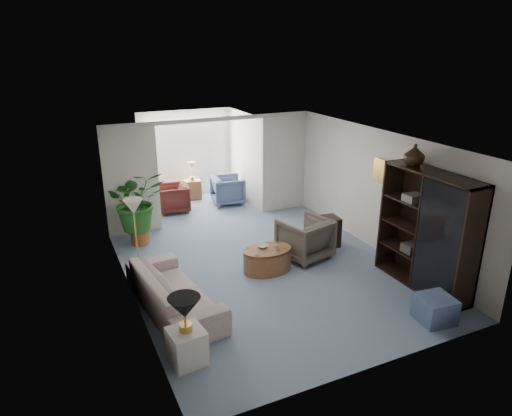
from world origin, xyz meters
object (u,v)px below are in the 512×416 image
floor_lamp (133,207)px  sunroom_table (193,190)px  framed_picture (385,172)px  side_table_dark (326,232)px  wingback_chair (305,238)px  cabinet_urn (414,155)px  end_table (187,346)px  sunroom_chair_maroon (173,198)px  plant_pot (140,236)px  coffee_bowl (263,246)px  entertainment_cabinet (427,231)px  sofa (174,291)px  table_lamp (184,308)px  ottoman (435,309)px  coffee_cup (277,247)px  coffee_table (267,260)px  sunroom_chair_blue (228,190)px

floor_lamp → sunroom_table: 4.28m
framed_picture → side_table_dark: (-0.83, 0.69, -1.38)m
wingback_chair → cabinet_urn: size_ratio=2.46×
end_table → sunroom_chair_maroon: bearing=76.3°
floor_lamp → plant_pot: bearing=76.6°
coffee_bowl → entertainment_cabinet: size_ratio=0.09×
wingback_chair → sunroom_table: size_ratio=1.68×
side_table_dark → cabinet_urn: cabinet_urn is taller
plant_pot → sunroom_chair_maroon: 2.04m
sofa → table_lamp: table_lamp is taller
sunroom_chair_maroon → ottoman: bearing=27.7°
side_table_dark → sunroom_chair_maroon: bearing=124.5°
coffee_cup → plant_pot: (-2.07, 2.40, -0.34)m
end_table → wingback_chair: (3.10, 2.13, 0.16)m
sofa → coffee_table: 2.05m
table_lamp → floor_lamp: size_ratio=1.22×
coffee_bowl → ottoman: bearing=-58.3°
side_table_dark → sunroom_chair_maroon: 4.18m
sunroom_chair_maroon → sunroom_table: 1.06m
coffee_bowl → wingback_chair: size_ratio=0.22×
plant_pot → sunroom_chair_maroon: bearing=54.1°
framed_picture → coffee_table: 2.88m
framed_picture → sunroom_chair_blue: size_ratio=0.61×
sofa → plant_pot: size_ratio=5.70×
framed_picture → sunroom_chair_blue: (-1.69, 4.13, -1.33)m
entertainment_cabinet → plant_pot: entertainment_cabinet is taller
end_table → table_lamp: (0.00, 0.00, 0.60)m
floor_lamp → cabinet_urn: cabinet_urn is taller
sofa → sunroom_chair_maroon: bearing=-21.9°
sofa → table_lamp: size_ratio=5.18×
coffee_bowl → framed_picture: bearing=-6.5°
ottoman → floor_lamp: bearing=135.3°
coffee_bowl → plant_pot: (-1.87, 2.20, -0.31)m
side_table_dark → sunroom_chair_maroon: size_ratio=0.82×
sofa → sunroom_chair_maroon: (1.23, 4.53, 0.02)m
table_lamp → coffee_bowl: size_ratio=2.23×
coffee_cup → side_table_dark: bearing=22.2°
sofa → coffee_cup: (2.11, 0.48, 0.17)m
coffee_table → plant_pot: (-1.92, 2.30, -0.07)m
side_table_dark → coffee_cup: bearing=-157.8°
ottoman → sunroom_table: (-1.60, 7.30, 0.06)m
sunroom_chair_blue → coffee_table: bearing=176.9°
coffee_cup → ottoman: bearing=-59.6°
sunroom_chair_maroon → sunroom_table: sunroom_chair_maroon is taller
coffee_cup → cabinet_urn: cabinet_urn is taller
framed_picture → wingback_chair: bearing=165.6°
plant_pot → wingback_chair: bearing=-36.2°
coffee_table → side_table_dark: (1.64, 0.51, 0.09)m
coffee_table → wingback_chair: bearing=12.4°
coffee_cup → coffee_bowl: bearing=135.0°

